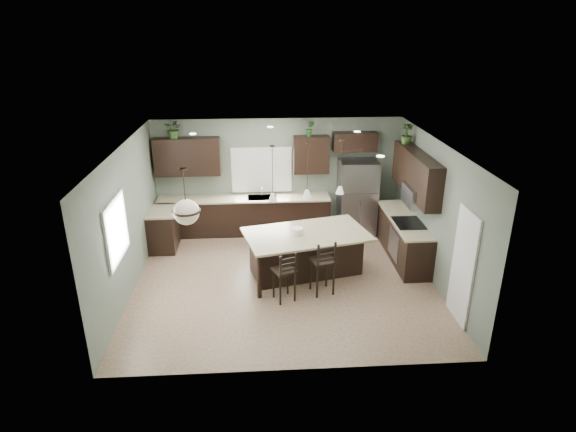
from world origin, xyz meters
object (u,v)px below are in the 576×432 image
at_px(kitchen_island, 306,254).
at_px(plant_back_left, 174,129).
at_px(serving_dish, 297,231).
at_px(refrigerator, 357,197).
at_px(bar_stool_center, 322,266).
at_px(bar_stool_left, 284,276).

xyz_separation_m(kitchen_island, plant_back_left, (-2.86, 2.30, 2.16)).
relative_size(kitchen_island, serving_dish, 10.27).
height_order(kitchen_island, serving_dish, serving_dish).
height_order(refrigerator, kitchen_island, refrigerator).
relative_size(bar_stool_center, plant_back_left, 2.52).
xyz_separation_m(serving_dish, plant_back_left, (-2.67, 2.35, 1.63)).
relative_size(refrigerator, bar_stool_center, 1.63).
height_order(kitchen_island, plant_back_left, plant_back_left).
bearing_deg(bar_stool_center, bar_stool_left, -178.73).
distance_m(kitchen_island, bar_stool_center, 0.81).
bearing_deg(kitchen_island, refrigerator, 41.19).
height_order(serving_dish, plant_back_left, plant_back_left).
distance_m(refrigerator, kitchen_island, 2.57).
relative_size(refrigerator, kitchen_island, 0.75).
height_order(refrigerator, serving_dish, refrigerator).
relative_size(refrigerator, plant_back_left, 4.11).
xyz_separation_m(kitchen_island, bar_stool_left, (-0.51, -0.99, 0.05)).
bearing_deg(refrigerator, bar_stool_center, -113.33).
height_order(refrigerator, bar_stool_left, refrigerator).
relative_size(refrigerator, serving_dish, 7.71).
bearing_deg(kitchen_island, bar_stool_left, -131.06).
height_order(refrigerator, bar_stool_center, refrigerator).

